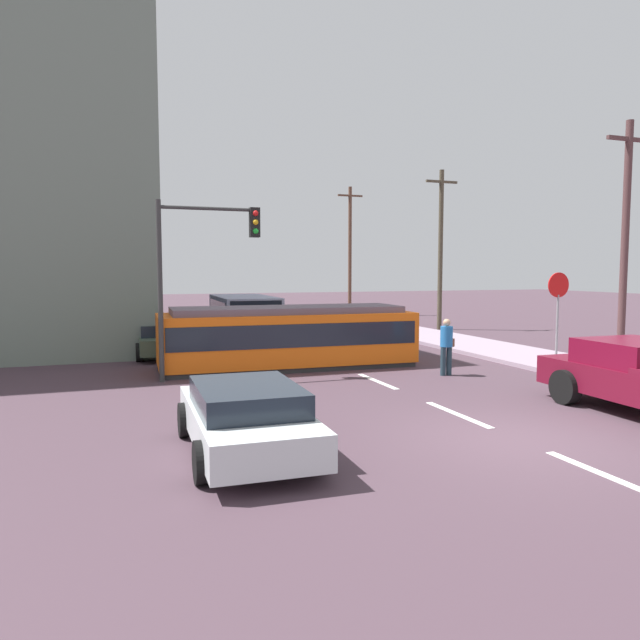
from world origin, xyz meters
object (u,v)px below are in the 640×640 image
object	(u,v)px
parked_sedan_mid	(163,338)
stop_sign	(558,300)
streetcar_tram	(288,336)
traffic_light_mast	(201,255)
parked_sedan_near	(246,417)
utility_pole_mid	(441,247)
utility_pole_far	(350,249)
utility_pole_near	(625,238)
pedestrian_crossing	(447,343)
city_bus	(244,313)

from	to	relation	value
parked_sedan_mid	stop_sign	size ratio (longest dim) A/B	1.48
streetcar_tram	traffic_light_mast	world-z (taller)	traffic_light_mast
parked_sedan_near	utility_pole_mid	world-z (taller)	utility_pole_mid
traffic_light_mast	utility_pole_mid	size ratio (longest dim) A/B	0.61
parked_sedan_near	stop_sign	bearing A→B (deg)	24.05
parked_sedan_near	utility_pole_mid	distance (m)	22.51
utility_pole_mid	utility_pole_far	distance (m)	11.01
parked_sedan_near	traffic_light_mast	world-z (taller)	traffic_light_mast
parked_sedan_near	traffic_light_mast	bearing A→B (deg)	87.27
streetcar_tram	parked_sedan_mid	world-z (taller)	streetcar_tram
parked_sedan_mid	utility_pole_near	distance (m)	16.18
pedestrian_crossing	stop_sign	xyz separation A→B (m)	(3.62, -0.45, 1.25)
parked_sedan_mid	utility_pole_far	xyz separation A→B (m)	(13.96, 15.88, 3.96)
stop_sign	utility_pole_near	bearing A→B (deg)	8.61
pedestrian_crossing	utility_pole_near	world-z (taller)	utility_pole_near
pedestrian_crossing	utility_pole_mid	world-z (taller)	utility_pole_mid
parked_sedan_near	utility_pole_near	xyz separation A→B (m)	(13.85, 5.28, 3.51)
pedestrian_crossing	stop_sign	distance (m)	3.85
streetcar_tram	utility_pole_near	bearing A→B (deg)	-15.74
utility_pole_near	utility_pole_far	world-z (taller)	utility_pole_far
traffic_light_mast	utility_pole_far	xyz separation A→B (m)	(13.31, 21.10, 1.08)
city_bus	parked_sedan_near	world-z (taller)	city_bus
parked_sedan_near	utility_pole_mid	size ratio (longest dim) A/B	0.52
pedestrian_crossing	traffic_light_mast	xyz separation A→B (m)	(-6.83, 1.77, 2.56)
streetcar_tram	utility_pole_near	world-z (taller)	utility_pole_near
pedestrian_crossing	traffic_light_mast	distance (m)	7.51
traffic_light_mast	utility_pole_far	world-z (taller)	utility_pole_far
streetcar_tram	pedestrian_crossing	world-z (taller)	streetcar_tram
streetcar_tram	utility_pole_far	world-z (taller)	utility_pole_far
streetcar_tram	pedestrian_crossing	distance (m)	4.98
pedestrian_crossing	utility_pole_near	distance (m)	7.40
utility_pole_mid	utility_pole_far	size ratio (longest dim) A/B	0.93
utility_pole_far	parked_sedan_near	bearing A→B (deg)	-115.87
city_bus	pedestrian_crossing	size ratio (longest dim) A/B	3.46
pedestrian_crossing	utility_pole_near	xyz separation A→B (m)	(6.68, 0.02, 3.19)
stop_sign	traffic_light_mast	world-z (taller)	traffic_light_mast
parked_sedan_near	stop_sign	size ratio (longest dim) A/B	1.48
pedestrian_crossing	stop_sign	world-z (taller)	stop_sign
stop_sign	traffic_light_mast	distance (m)	10.76
traffic_light_mast	utility_pole_near	bearing A→B (deg)	-7.38
streetcar_tram	stop_sign	xyz separation A→B (m)	(7.58, -3.46, 1.19)
parked_sedan_mid	utility_pole_far	bearing A→B (deg)	48.68
parked_sedan_mid	city_bus	bearing A→B (deg)	52.60
streetcar_tram	utility_pole_far	distance (m)	22.71
parked_sedan_mid	utility_pole_mid	bearing A→B (deg)	18.69
pedestrian_crossing	utility_pole_far	xyz separation A→B (m)	(6.47, 22.86, 3.64)
parked_sedan_near	utility_pole_far	distance (m)	31.51
stop_sign	utility_pole_mid	size ratio (longest dim) A/B	0.35
city_bus	pedestrian_crossing	bearing A→B (deg)	-75.25
utility_pole_mid	traffic_light_mast	bearing A→B (deg)	-143.79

